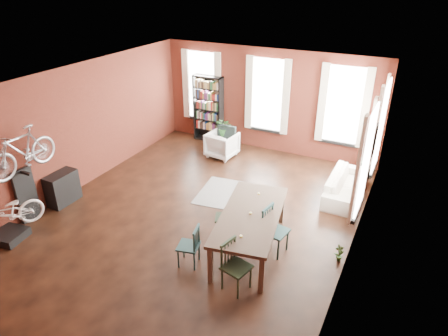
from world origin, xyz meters
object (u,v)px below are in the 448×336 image
Objects in this scene: dining_chair_a at (188,246)px; bicycle_floor at (0,199)px; white_armchair at (222,143)px; plant_stand at (225,143)px; console_table at (63,188)px; dining_table at (250,231)px; dining_chair_c at (236,267)px; bookshelf at (208,109)px; bike_trainer at (9,236)px; dining_chair_d at (275,231)px; cream_sofa at (347,182)px; dining_chair_b at (224,217)px.

bicycle_floor is at bearing -88.30° from dining_chair_a.
white_armchair is 0.46m from plant_stand.
plant_stand is 0.32× the size of bicycle_floor.
dining_table is at bearing 4.60° from console_table.
dining_table is 1.21m from dining_chair_c.
bookshelf is at bearing 148.89° from plant_stand.
bike_trainer is (-1.18, -6.87, -1.01)m from bookshelf.
dining_chair_c is at bearing -57.20° from bookshelf.
bike_trainer is at bearing -167.31° from dining_table.
dining_chair_c is 1.23× the size of console_table.
dining_chair_c is at bearing 178.86° from dining_chair_d.
plant_stand is 6.67m from bicycle_floor.
dining_table is 4.91m from console_table.
dining_chair_a reaches higher than cream_sofa.
cream_sofa is (1.34, 3.11, -0.02)m from dining_table.
dining_chair_d is (0.50, 0.14, 0.08)m from dining_table.
dining_table is at bearing 23.32° from bike_trainer.
dining_chair_b reaches higher than cream_sofa.
bike_trainer is (-6.12, -5.17, -0.32)m from cream_sofa.
console_table is at bearing 119.33° from cream_sofa.
plant_stand reaches higher than bike_trainer.
plant_stand is (-2.70, 4.26, -0.17)m from dining_table.
dining_table is at bearing 129.53° from white_armchair.
dining_chair_a is at bearing 33.66° from bicycle_floor.
cream_sofa is 4.20m from plant_stand.
plant_stand is at bearing 71.71° from bike_trainer.
bookshelf is 5.40m from console_table.
bicycle_floor is (-4.07, -2.27, 0.59)m from dining_chair_b.
dining_chair_d is at bearing 40.99° from bicycle_floor.
white_armchair is (-2.61, 3.83, -0.00)m from dining_table.
dining_chair_d is (1.22, -0.10, 0.09)m from dining_chair_b.
dining_chair_c reaches higher than dining_chair_b.
dining_table is 3.38m from cream_sofa.
bicycle_floor is (-1.18, -6.84, -0.10)m from bookshelf.
plant_stand is at bearing -31.11° from bookshelf.
bookshelf reaches higher than dining_chair_c.
bicycle_floor reaches higher than dining_table.
bicycle_floor reaches higher than dining_chair_b.
dining_chair_c reaches higher than cream_sofa.
cream_sofa is at bearing -15.89° from plant_stand.
white_armchair is at bearing 69.73° from bike_trainer.
dining_chair_b is 0.51× the size of bicycle_floor.
cream_sofa reaches higher than bike_trainer.
dining_table is at bearing 48.14° from dining_chair_b.
dining_table is 5.04m from plant_stand.
cream_sofa is (3.95, -0.73, -0.02)m from white_armchair.
dining_chair_c is 1.56× the size of bike_trainer.
dining_table is 1.21× the size of cream_sofa.
dining_chair_c is 1.90× the size of plant_stand.
dining_table is 3.99× the size of bike_trainer.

